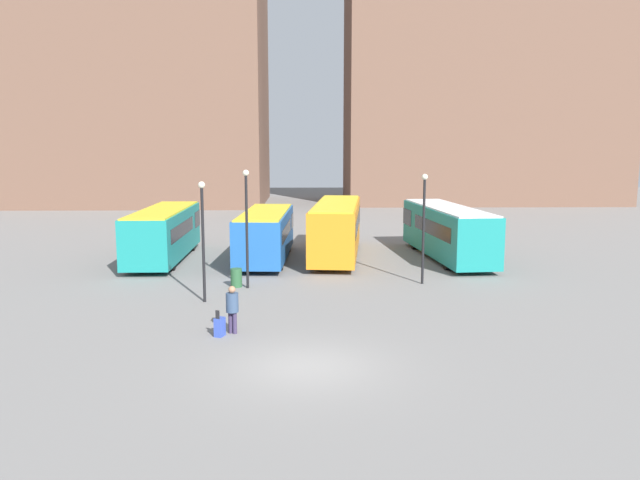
{
  "coord_description": "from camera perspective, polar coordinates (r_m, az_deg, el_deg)",
  "views": [
    {
      "loc": [
        -0.03,
        -17.43,
        6.35
      ],
      "look_at": [
        0.72,
        15.12,
        1.46
      ],
      "focal_mm": 35.0,
      "sensor_mm": 36.0,
      "label": 1
    }
  ],
  "objects": [
    {
      "name": "building_block_right",
      "position": [
        74.98,
        14.67,
        16.52
      ],
      "size": [
        30.35,
        13.13,
        34.2
      ],
      "color": "brown",
      "rests_on": "ground_plane"
    },
    {
      "name": "bus_1",
      "position": [
        35.16,
        -4.98,
        0.6
      ],
      "size": [
        2.92,
        9.4,
        2.78
      ],
      "rotation": [
        0.0,
        0.0,
        1.52
      ],
      "color": "#1E56A3",
      "rests_on": "ground_plane"
    },
    {
      "name": "bus_3",
      "position": [
        36.4,
        11.48,
        0.9
      ],
      "size": [
        3.37,
        10.89,
        2.97
      ],
      "rotation": [
        0.0,
        0.0,
        1.66
      ],
      "color": "#19847F",
      "rests_on": "ground_plane"
    },
    {
      "name": "lamp_post_2",
      "position": [
        25.75,
        -10.66,
        0.84
      ],
      "size": [
        0.28,
        0.28,
        4.96
      ],
      "color": "black",
      "rests_on": "ground_plane"
    },
    {
      "name": "building_block_left",
      "position": [
        74.46,
        -16.54,
        14.93
      ],
      "size": [
        28.45,
        17.69,
        30.15
      ],
      "color": "brown",
      "rests_on": "ground_plane"
    },
    {
      "name": "traveler",
      "position": [
        21.58,
        -8.03,
        -5.94
      ],
      "size": [
        0.55,
        0.55,
        1.66
      ],
      "rotation": [
        0.0,
        0.0,
        1.2
      ],
      "color": "#382D4C",
      "rests_on": "ground_plane"
    },
    {
      "name": "ground_plane",
      "position": [
        18.55,
        -1.16,
        -11.49
      ],
      "size": [
        160.0,
        160.0,
        0.0
      ],
      "primitive_type": "plane",
      "color": "slate"
    },
    {
      "name": "lamp_post_1",
      "position": [
        27.99,
        -6.73,
        1.95
      ],
      "size": [
        0.28,
        0.28,
        5.34
      ],
      "color": "black",
      "rests_on": "ground_plane"
    },
    {
      "name": "lamp_post_0",
      "position": [
        29.1,
        9.47,
        1.91
      ],
      "size": [
        0.28,
        0.28,
        5.12
      ],
      "color": "black",
      "rests_on": "ground_plane"
    },
    {
      "name": "bus_2",
      "position": [
        36.18,
        1.55,
        1.18
      ],
      "size": [
        3.6,
        11.14,
        3.16
      ],
      "rotation": [
        0.0,
        0.0,
        1.46
      ],
      "color": "orange",
      "rests_on": "ground_plane"
    },
    {
      "name": "trash_bin",
      "position": [
        28.73,
        -7.66,
        -3.44
      ],
      "size": [
        0.52,
        0.52,
        0.85
      ],
      "color": "#285633",
      "rests_on": "ground_plane"
    },
    {
      "name": "suitcase",
      "position": [
        21.49,
        -9.16,
        -7.84
      ],
      "size": [
        0.38,
        0.44,
        0.93
      ],
      "rotation": [
        0.0,
        0.0,
        1.2
      ],
      "color": "#334CB2",
      "rests_on": "ground_plane"
    },
    {
      "name": "bus_0",
      "position": [
        36.26,
        -14.06,
        0.71
      ],
      "size": [
        2.57,
        10.05,
        2.89
      ],
      "rotation": [
        0.0,
        0.0,
        1.58
      ],
      "color": "#19847F",
      "rests_on": "ground_plane"
    }
  ]
}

